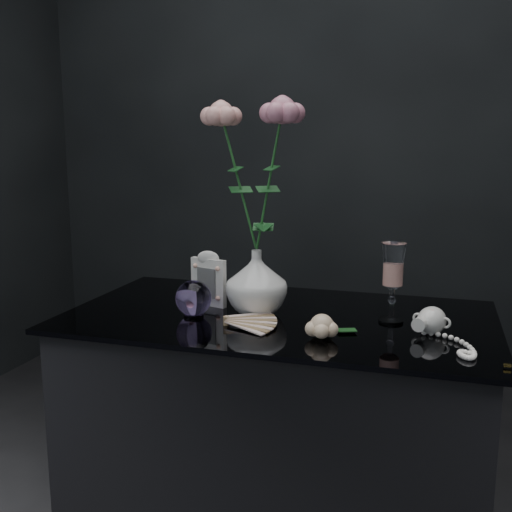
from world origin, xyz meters
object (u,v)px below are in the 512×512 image
(picture_frame, at_px, (209,278))
(pearl_jar, at_px, (432,319))
(loose_rose, at_px, (322,326))
(paperweight, at_px, (194,298))
(vase, at_px, (257,282))
(wine_glass, at_px, (393,283))

(picture_frame, xyz_separation_m, pearl_jar, (0.57, -0.07, -0.04))
(picture_frame, bearing_deg, loose_rose, -12.25)
(paperweight, bearing_deg, vase, 26.36)
(vase, distance_m, paperweight, 0.16)
(picture_frame, height_order, paperweight, picture_frame)
(loose_rose, bearing_deg, pearl_jar, 34.17)
(wine_glass, xyz_separation_m, pearl_jar, (0.09, -0.06, -0.06))
(vase, height_order, wine_glass, wine_glass)
(vase, bearing_deg, pearl_jar, -5.51)
(picture_frame, bearing_deg, wine_glass, 14.57)
(wine_glass, relative_size, paperweight, 2.13)
(wine_glass, relative_size, loose_rose, 1.20)
(loose_rose, distance_m, pearl_jar, 0.25)
(paperweight, bearing_deg, picture_frame, 90.16)
(loose_rose, bearing_deg, picture_frame, 160.65)
(picture_frame, bearing_deg, vase, 3.00)
(wine_glass, height_order, loose_rose, wine_glass)
(vase, height_order, picture_frame, vase)
(vase, bearing_deg, loose_rose, -37.36)
(wine_glass, xyz_separation_m, loose_rose, (-0.14, -0.17, -0.07))
(vase, xyz_separation_m, picture_frame, (-0.14, 0.03, -0.01))
(pearl_jar, bearing_deg, paperweight, -158.68)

